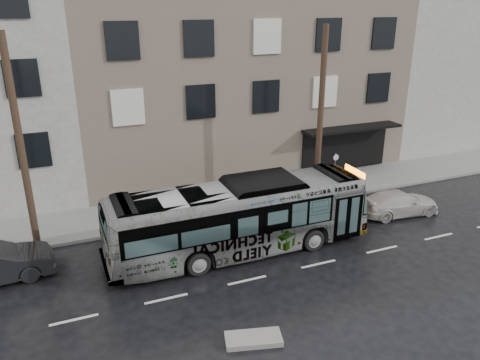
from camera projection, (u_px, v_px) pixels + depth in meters
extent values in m
plane|color=black|center=(225.00, 251.00, 20.30)|extent=(120.00, 120.00, 0.00)
cube|color=gray|center=(192.00, 207.00, 24.51)|extent=(90.00, 3.60, 0.15)
cube|color=#7A695E|center=(227.00, 76.00, 31.10)|extent=(20.00, 12.00, 11.00)
cube|color=#BAB8B0|center=(448.00, 57.00, 37.64)|extent=(18.00, 12.00, 12.00)
cylinder|color=#433021|center=(320.00, 117.00, 23.80)|extent=(0.30, 0.30, 9.00)
cylinder|color=#433021|center=(21.00, 147.00, 18.85)|extent=(0.30, 0.30, 9.00)
cylinder|color=slate|center=(334.00, 175.00, 25.36)|extent=(0.06, 0.06, 2.40)
imported|color=#B2B2B2|center=(239.00, 218.00, 19.75)|extent=(11.38, 2.70, 3.17)
imported|color=beige|center=(399.00, 203.00, 23.63)|extent=(4.30, 2.05, 1.21)
cube|color=gray|center=(253.00, 339.00, 14.84)|extent=(1.94, 1.23, 0.18)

